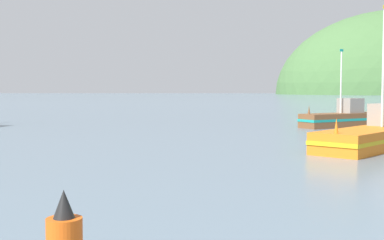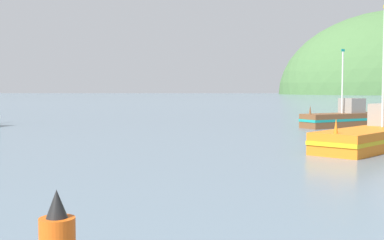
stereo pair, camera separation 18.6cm
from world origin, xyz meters
TOP-DOWN VIEW (x-y plane):
  - fishing_boat_brown at (10.64, 44.09)m, footprint 7.45×5.41m
  - fishing_boat_orange at (8.90, 30.23)m, footprint 9.49×10.28m
  - channel_buoy at (-3.34, 11.49)m, footprint 0.63×0.63m

SIDE VIEW (x-z plane):
  - channel_buoy at x=-3.34m, z-range -0.13..1.27m
  - fishing_boat_orange at x=8.90m, z-range -3.08..4.45m
  - fishing_boat_brown at x=10.64m, z-range -2.40..3.87m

